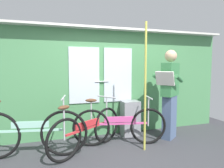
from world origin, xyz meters
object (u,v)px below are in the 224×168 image
(passenger_reading_newspaper, at_px, (170,92))
(handrail_pole, at_px, (145,87))
(bicycle_by_pole, at_px, (30,133))
(bicycle_near_door, at_px, (120,126))
(bicycle_leaning_behind, at_px, (88,130))
(trash_bin_by_wall, at_px, (130,118))

(passenger_reading_newspaper, height_order, handrail_pole, handrail_pole)
(bicycle_by_pole, bearing_deg, bicycle_near_door, 12.50)
(bicycle_near_door, xyz_separation_m, handrail_pole, (0.33, -0.32, 0.71))
(passenger_reading_newspaper, bearing_deg, bicycle_leaning_behind, -31.96)
(bicycle_by_pole, distance_m, passenger_reading_newspaper, 2.58)
(bicycle_leaning_behind, distance_m, passenger_reading_newspaper, 1.74)
(bicycle_near_door, relative_size, trash_bin_by_wall, 2.35)
(bicycle_by_pole, distance_m, handrail_pole, 1.95)
(bicycle_by_pole, xyz_separation_m, trash_bin_by_wall, (1.87, 0.49, -0.04))
(bicycle_by_pole, relative_size, trash_bin_by_wall, 2.43)
(bicycle_leaning_behind, xyz_separation_m, bicycle_by_pole, (-0.89, 0.04, 0.04))
(passenger_reading_newspaper, distance_m, handrail_pole, 0.81)
(bicycle_by_pole, bearing_deg, bicycle_leaning_behind, 8.33)
(bicycle_leaning_behind, xyz_separation_m, trash_bin_by_wall, (0.99, 0.53, -0.00))
(bicycle_near_door, relative_size, handrail_pole, 0.78)
(bicycle_by_pole, relative_size, passenger_reading_newspaper, 1.00)
(bicycle_near_door, xyz_separation_m, bicycle_by_pole, (-1.48, -0.05, 0.03))
(trash_bin_by_wall, bearing_deg, bicycle_leaning_behind, -151.97)
(bicycle_by_pole, height_order, trash_bin_by_wall, bicycle_by_pole)
(handrail_pole, bearing_deg, bicycle_near_door, 135.89)
(bicycle_leaning_behind, relative_size, bicycle_by_pole, 0.80)
(bicycle_near_door, height_order, bicycle_leaning_behind, bicycle_near_door)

